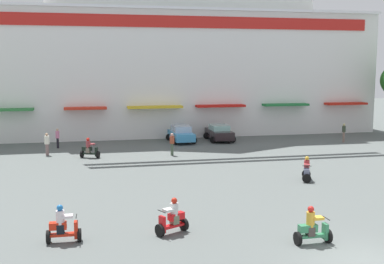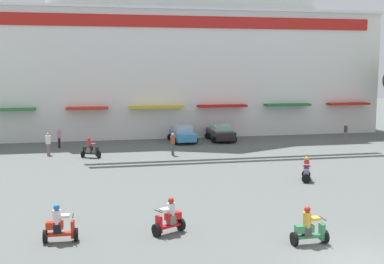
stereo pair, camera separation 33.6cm
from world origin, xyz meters
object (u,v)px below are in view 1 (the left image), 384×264
object	(u,v)px
parked_car_1	(219,133)
scooter_rider_8	(63,227)
scooter_rider_4	(312,229)
pedestrian_3	(344,131)
pedestrian_2	(172,143)
scooter_rider_6	(172,219)
scooter_rider_0	(90,150)
parked_car_0	(181,134)
scooter_rider_1	(307,171)
pedestrian_0	(58,137)
pedestrian_1	(47,143)

from	to	relation	value
parked_car_1	scooter_rider_8	xyz separation A→B (m)	(-12.70, -23.57, -0.12)
parked_car_1	scooter_rider_4	bearing A→B (deg)	-97.43
scooter_rider_8	pedestrian_3	size ratio (longest dim) A/B	0.90
parked_car_1	pedestrian_2	xyz separation A→B (m)	(-5.44, -6.27, 0.24)
scooter_rider_6	pedestrian_3	bearing A→B (deg)	46.80
scooter_rider_0	parked_car_1	bearing A→B (deg)	27.33
parked_car_0	scooter_rider_1	xyz separation A→B (m)	(4.56, -15.86, -0.16)
parked_car_0	parked_car_1	size ratio (longest dim) A/B	0.96
pedestrian_2	scooter_rider_1	bearing A→B (deg)	-56.55
pedestrian_0	scooter_rider_0	bearing A→B (deg)	-62.54
scooter_rider_0	scooter_rider_1	xyz separation A→B (m)	(12.59, -10.02, -0.03)
scooter_rider_0	pedestrian_2	xyz separation A→B (m)	(6.16, -0.28, 0.36)
parked_car_0	pedestrian_3	world-z (taller)	pedestrian_3
pedestrian_3	pedestrian_0	bearing A→B (deg)	175.14
pedestrian_3	parked_car_1	bearing A→B (deg)	163.30
scooter_rider_4	scooter_rider_8	distance (m)	9.59
scooter_rider_0	scooter_rider_6	xyz separation A→B (m)	(3.20, -17.46, -0.00)
parked_car_0	scooter_rider_0	xyz separation A→B (m)	(-8.03, -5.84, -0.13)
scooter_rider_0	scooter_rider_8	world-z (taller)	scooter_rider_8
parked_car_0	pedestrian_3	xyz separation A→B (m)	(14.19, -3.04, 0.23)
parked_car_1	scooter_rider_4	size ratio (longest dim) A/B	2.78
pedestrian_0	scooter_rider_8	bearing A→B (deg)	-86.33
scooter_rider_0	pedestrian_2	world-z (taller)	pedestrian_2
pedestrian_0	pedestrian_2	world-z (taller)	pedestrian_2
parked_car_0	pedestrian_1	xyz separation A→B (m)	(-11.18, -4.11, 0.22)
scooter_rider_8	pedestrian_2	xyz separation A→B (m)	(7.26, 17.30, 0.36)
parked_car_0	pedestrian_0	xyz separation A→B (m)	(-10.58, -0.93, 0.20)
scooter_rider_4	scooter_rider_6	xyz separation A→B (m)	(-5.04, 2.29, 0.01)
scooter_rider_4	pedestrian_0	xyz separation A→B (m)	(-10.79, 24.65, 0.34)
scooter_rider_4	pedestrian_3	size ratio (longest dim) A/B	0.89
scooter_rider_6	scooter_rider_8	size ratio (longest dim) A/B	0.98
pedestrian_0	pedestrian_3	bearing A→B (deg)	-4.86
parked_car_1	scooter_rider_1	world-z (taller)	parked_car_1
pedestrian_0	pedestrian_2	size ratio (longest dim) A/B	0.96
scooter_rider_1	scooter_rider_8	bearing A→B (deg)	-151.12
parked_car_1	pedestrian_2	distance (m)	8.30
pedestrian_0	scooter_rider_4	bearing A→B (deg)	-66.37
scooter_rider_1	pedestrian_1	bearing A→B (deg)	143.25
pedestrian_1	parked_car_0	bearing A→B (deg)	20.16
scooter_rider_0	pedestrian_2	distance (m)	6.17
scooter_rider_8	pedestrian_1	xyz separation A→B (m)	(-2.04, 19.31, 0.35)
scooter_rider_0	scooter_rider_6	size ratio (longest dim) A/B	1.02
scooter_rider_8	pedestrian_2	distance (m)	18.76
scooter_rider_1	pedestrian_3	xyz separation A→B (m)	(9.63, 12.83, 0.39)
scooter_rider_1	scooter_rider_6	world-z (taller)	scooter_rider_6
parked_car_0	pedestrian_1	world-z (taller)	pedestrian_1
parked_car_1	scooter_rider_4	world-z (taller)	scooter_rider_4
parked_car_0	pedestrian_2	bearing A→B (deg)	-107.04
parked_car_1	scooter_rider_8	world-z (taller)	scooter_rider_8
scooter_rider_8	pedestrian_2	world-z (taller)	pedestrian_2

